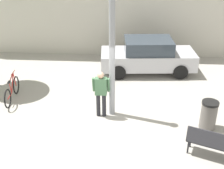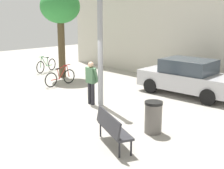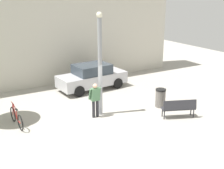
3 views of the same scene
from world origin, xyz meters
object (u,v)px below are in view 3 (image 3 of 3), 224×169
object	(u,v)px
lamppost	(100,63)
bicycle_red	(16,118)
trash_bin	(160,98)
park_bench	(179,107)
parked_car_silver	(92,77)
person_by_lamppost	(95,98)

from	to	relation	value
lamppost	bicycle_red	world-z (taller)	lamppost
lamppost	trash_bin	world-z (taller)	lamppost
park_bench	parked_car_silver	world-z (taller)	parked_car_silver
lamppost	parked_car_silver	world-z (taller)	lamppost
person_by_lamppost	parked_car_silver	distance (m)	4.29
parked_car_silver	trash_bin	bearing A→B (deg)	-68.24
park_bench	parked_car_silver	distance (m)	6.19
person_by_lamppost	park_bench	xyz separation A→B (m)	(3.37, -2.06, -0.42)
parked_car_silver	lamppost	bearing A→B (deg)	-110.38
lamppost	parked_car_silver	size ratio (longest dim) A/B	1.13
lamppost	bicycle_red	distance (m)	4.49
person_by_lamppost	park_bench	world-z (taller)	person_by_lamppost
person_by_lamppost	trash_bin	size ratio (longest dim) A/B	1.73
trash_bin	park_bench	bearing A→B (deg)	-95.41
person_by_lamppost	bicycle_red	distance (m)	3.64
person_by_lamppost	trash_bin	xyz separation A→B (m)	(3.52, -0.51, -0.48)
lamppost	park_bench	distance (m)	4.26
park_bench	trash_bin	distance (m)	1.55
bicycle_red	parked_car_silver	distance (m)	6.04
park_bench	trash_bin	xyz separation A→B (m)	(0.15, 1.54, -0.06)
lamppost	person_by_lamppost	distance (m)	1.66
bicycle_red	trash_bin	xyz separation A→B (m)	(7.00, -1.43, 0.10)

